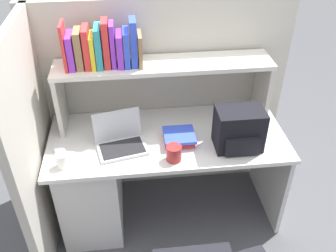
{
  "coord_description": "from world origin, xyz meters",
  "views": [
    {
      "loc": [
        -0.22,
        -1.99,
        2.25
      ],
      "look_at": [
        0.0,
        -0.05,
        0.85
      ],
      "focal_mm": 39.72,
      "sensor_mm": 36.0,
      "label": 1
    }
  ],
  "objects_px": {
    "computer_mouse": "(61,153)",
    "paper_cup": "(62,160)",
    "laptop": "(120,140)",
    "snack_canister": "(174,153)",
    "backpack": "(239,130)"
  },
  "relations": [
    {
      "from": "snack_canister",
      "to": "laptop",
      "type": "bearing_deg",
      "value": 151.9
    },
    {
      "from": "computer_mouse",
      "to": "paper_cup",
      "type": "distance_m",
      "value": 0.12
    },
    {
      "from": "paper_cup",
      "to": "computer_mouse",
      "type": "bearing_deg",
      "value": 102.85
    },
    {
      "from": "paper_cup",
      "to": "snack_canister",
      "type": "height_order",
      "value": "snack_canister"
    },
    {
      "from": "laptop",
      "to": "backpack",
      "type": "relative_size",
      "value": 1.18
    },
    {
      "from": "computer_mouse",
      "to": "snack_canister",
      "type": "xyz_separation_m",
      "value": [
        0.71,
        -0.13,
        0.04
      ]
    },
    {
      "from": "backpack",
      "to": "snack_canister",
      "type": "distance_m",
      "value": 0.44
    },
    {
      "from": "laptop",
      "to": "backpack",
      "type": "height_order",
      "value": "backpack"
    },
    {
      "from": "backpack",
      "to": "paper_cup",
      "type": "xyz_separation_m",
      "value": [
        -1.11,
        -0.07,
        -0.09
      ]
    },
    {
      "from": "computer_mouse",
      "to": "snack_canister",
      "type": "relative_size",
      "value": 1.01
    },
    {
      "from": "laptop",
      "to": "snack_canister",
      "type": "relative_size",
      "value": 3.46
    },
    {
      "from": "paper_cup",
      "to": "snack_canister",
      "type": "bearing_deg",
      "value": -1.35
    },
    {
      "from": "snack_canister",
      "to": "paper_cup",
      "type": "bearing_deg",
      "value": 178.65
    },
    {
      "from": "laptop",
      "to": "computer_mouse",
      "type": "height_order",
      "value": "laptop"
    },
    {
      "from": "computer_mouse",
      "to": "snack_canister",
      "type": "bearing_deg",
      "value": -34.42
    }
  ]
}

